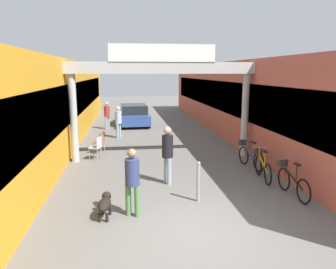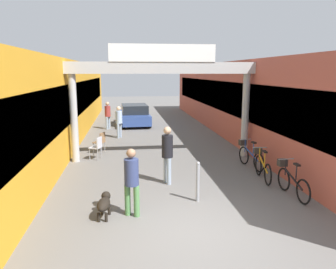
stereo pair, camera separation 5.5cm
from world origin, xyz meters
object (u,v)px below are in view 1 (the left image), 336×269
Objects in this scene: pedestrian_companion at (168,151)px; bicycle_blue_third at (249,155)px; bicycle_orange_second at (262,165)px; pedestrian_elderly_walking at (107,114)px; cafe_chair_wood_farther at (100,141)px; bicycle_black_nearest at (291,180)px; pedestrian_carrying_crate at (118,120)px; cafe_chair_aluminium_nearer at (97,146)px; pedestrian_with_dog at (132,178)px; parked_car_blue at (134,115)px; bollard_post_metal at (198,181)px; dog_on_leash at (105,203)px.

pedestrian_companion is 1.06× the size of bicycle_blue_third.
bicycle_orange_second is 1.01× the size of bicycle_blue_third.
pedestrian_elderly_walking is 6.03m from cafe_chair_wood_farther.
bicycle_black_nearest is at bearing -87.64° from bicycle_blue_third.
bicycle_black_nearest is 2.81m from bicycle_blue_third.
pedestrian_carrying_crate is 2.84m from pedestrian_elderly_walking.
pedestrian_elderly_walking is 10.36m from bicycle_blue_third.
bicycle_black_nearest is at bearing -82.00° from bicycle_orange_second.
pedestrian_carrying_crate reaches higher than cafe_chair_aluminium_nearer.
pedestrian_companion is 3.63m from bicycle_black_nearest.
cafe_chair_aluminium_nearer is at bearing -90.47° from pedestrian_elderly_walking.
pedestrian_companion reaches higher than pedestrian_with_dog.
pedestrian_carrying_crate is 0.98× the size of bicycle_orange_second.
parked_car_blue is (-3.97, 12.99, 0.21)m from bicycle_black_nearest.
bicycle_blue_third is at bearing -51.71° from pedestrian_carrying_crate.
cafe_chair_aluminium_nearer is 0.98m from cafe_chair_wood_farther.
pedestrian_with_dog is 1.51× the size of bollard_post_metal.
pedestrian_companion is at bearing -156.74° from bicycle_blue_third.
pedestrian_elderly_walking is 0.98× the size of bicycle_blue_third.
pedestrian_with_dog is 4.78m from bicycle_orange_second.
cafe_chair_aluminium_nearer reaches higher than dog_on_leash.
bicycle_black_nearest reaches higher than cafe_chair_aluminium_nearer.
bicycle_blue_third is (4.94, 3.57, 0.09)m from dog_on_leash.
cafe_chair_wood_farther reaches higher than dog_on_leash.
bollard_post_metal is at bearing -62.60° from cafe_chair_wood_farther.
dog_on_leash is at bearing -128.89° from pedestrian_companion.
bicycle_blue_third is 5.82m from cafe_chair_aluminium_nearer.
dog_on_leash is 5.34m from bicycle_orange_second.
pedestrian_elderly_walking is 1.84× the size of cafe_chair_wood_farther.
parked_car_blue reaches higher than bicycle_blue_third.
cafe_chair_wood_farther is (-0.72, -3.27, -0.40)m from pedestrian_carrying_crate.
pedestrian_elderly_walking is at bearing 104.13° from bollard_post_metal.
pedestrian_carrying_crate is at bearing 92.84° from pedestrian_with_dog.
pedestrian_elderly_walking is 0.40× the size of parked_car_blue.
cafe_chair_wood_farther is (-0.54, 6.33, 0.20)m from dog_on_leash.
pedestrian_companion reaches higher than bicycle_orange_second.
pedestrian_with_dog reaches higher than cafe_chair_wood_farther.
pedestrian_elderly_walking reaches higher than bollard_post_metal.
bollard_post_metal reaches higher than cafe_chair_wood_farther.
cafe_chair_wood_farther is at bearing 117.40° from bollard_post_metal.
pedestrian_elderly_walking is 0.97× the size of bicycle_orange_second.
bollard_post_metal is 1.23× the size of cafe_chair_aluminium_nearer.
bollard_post_metal is (2.40, 0.67, 0.21)m from dog_on_leash.
bollard_post_metal is at bearing -76.04° from pedestrian_carrying_crate.
bicycle_orange_second is 12.10m from parked_car_blue.
dog_on_leash is at bearing -171.51° from bicycle_black_nearest.
bicycle_black_nearest is (5.06, 0.75, 0.09)m from dog_on_leash.
bicycle_orange_second is at bearing -61.92° from pedestrian_elderly_walking.
pedestrian_with_dog is 6.46m from cafe_chair_wood_farther.
pedestrian_elderly_walking is at bearing 102.90° from pedestrian_companion.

